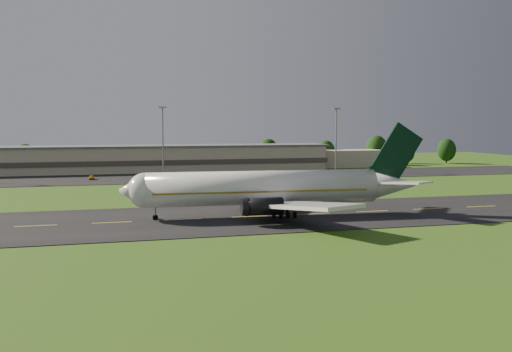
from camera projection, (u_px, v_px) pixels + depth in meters
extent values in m
plane|color=#274E13|center=(183.00, 220.00, 90.64)|extent=(360.00, 360.00, 0.00)
cube|color=black|center=(183.00, 220.00, 90.63)|extent=(220.00, 30.00, 0.10)
cube|color=black|center=(148.00, 178.00, 159.89)|extent=(260.00, 30.00, 0.10)
cylinder|color=silver|center=(263.00, 188.00, 93.60)|extent=(38.28, 8.05, 5.60)
sphere|color=silver|center=(145.00, 190.00, 89.90)|extent=(5.60, 5.60, 5.60)
cone|color=silver|center=(132.00, 191.00, 89.51)|extent=(4.34, 5.62, 5.38)
cone|color=silver|center=(391.00, 185.00, 97.99)|extent=(9.34, 6.06, 5.49)
cube|color=olive|center=(260.00, 190.00, 93.54)|extent=(35.29, 7.90, 0.28)
cube|color=black|center=(141.00, 187.00, 89.73)|extent=(2.19, 3.12, 0.65)
cube|color=silver|center=(302.00, 205.00, 83.68)|extent=(13.14, 20.23, 2.20)
cube|color=silver|center=(269.00, 189.00, 105.16)|extent=(15.02, 20.05, 2.20)
cube|color=silver|center=(404.00, 183.00, 93.02)|extent=(7.14, 9.39, 0.91)
cube|color=silver|center=(379.00, 177.00, 102.79)|extent=(7.87, 9.33, 0.91)
cube|color=black|center=(383.00, 175.00, 97.53)|extent=(5.03, 0.87, 3.00)
cube|color=black|center=(397.00, 153.00, 97.68)|extent=(9.44, 1.06, 10.55)
cylinder|color=black|center=(264.00, 206.00, 85.67)|extent=(5.76, 3.06, 2.70)
cylinder|color=black|center=(245.00, 194.00, 101.29)|extent=(5.76, 3.06, 2.70)
cube|color=beige|center=(142.00, 159.00, 182.61)|extent=(120.00, 15.00, 8.00)
cube|color=#4C4438|center=(142.00, 162.00, 182.68)|extent=(121.00, 15.40, 1.60)
cube|color=#595B60|center=(142.00, 146.00, 182.23)|extent=(122.00, 16.00, 0.50)
cube|color=beige|center=(342.00, 158.00, 202.67)|extent=(28.00, 11.00, 6.00)
cylinder|color=gray|center=(163.00, 142.00, 167.96)|extent=(0.44, 0.44, 20.00)
cube|color=gray|center=(162.00, 107.00, 167.04)|extent=(2.40, 1.20, 0.50)
cylinder|color=gray|center=(336.00, 140.00, 182.14)|extent=(0.44, 0.44, 20.00)
cube|color=gray|center=(336.00, 109.00, 181.22)|extent=(2.40, 1.20, 0.50)
cylinder|color=black|center=(25.00, 167.00, 184.35)|extent=(0.56, 0.56, 2.79)
ellipsoid|color=black|center=(25.00, 156.00, 184.04)|extent=(6.50, 6.50, 8.12)
cylinder|color=black|center=(268.00, 162.00, 203.57)|extent=(0.56, 0.56, 3.14)
ellipsoid|color=black|center=(268.00, 152.00, 203.22)|extent=(7.33, 7.33, 9.16)
cylinder|color=black|center=(326.00, 162.00, 208.49)|extent=(0.56, 0.56, 2.91)
ellipsoid|color=black|center=(326.00, 152.00, 208.17)|extent=(6.79, 6.79, 8.49)
cylinder|color=black|center=(376.00, 160.00, 213.93)|extent=(0.56, 0.56, 3.43)
ellipsoid|color=black|center=(377.00, 149.00, 213.55)|extent=(8.01, 8.01, 10.02)
cylinder|color=black|center=(407.00, 160.00, 220.06)|extent=(0.56, 0.56, 2.34)
ellipsoid|color=black|center=(407.00, 153.00, 219.80)|extent=(5.45, 5.45, 6.82)
cylinder|color=black|center=(446.00, 159.00, 221.26)|extent=(0.56, 0.56, 3.00)
ellipsoid|color=black|center=(447.00, 150.00, 220.92)|extent=(7.01, 7.01, 8.76)
imported|color=#C8830B|center=(91.00, 177.00, 155.73)|extent=(1.48, 3.47, 1.17)
imported|color=#A9230B|center=(148.00, 176.00, 158.77)|extent=(3.96, 1.45, 1.30)
imported|color=white|center=(208.00, 176.00, 159.36)|extent=(4.03, 5.41, 1.37)
imported|color=orange|center=(275.00, 173.00, 169.10)|extent=(4.87, 4.64, 1.39)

